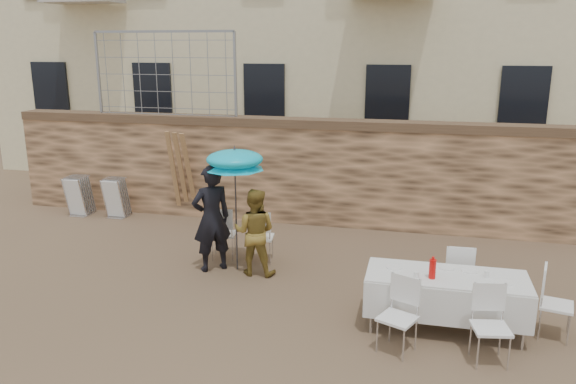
% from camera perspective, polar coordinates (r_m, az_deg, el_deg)
% --- Properties ---
extents(ground, '(80.00, 80.00, 0.00)m').
position_cam_1_polar(ground, '(7.82, -6.77, -13.89)').
color(ground, brown).
rests_on(ground, ground).
extents(stone_wall, '(13.00, 0.50, 2.20)m').
position_cam_1_polar(stone_wall, '(11.97, 1.22, 2.06)').
color(stone_wall, '#8E6747').
rests_on(stone_wall, ground).
extents(chain_link_fence, '(3.20, 0.06, 1.80)m').
position_cam_1_polar(chain_link_fence, '(12.67, -12.40, 11.57)').
color(chain_link_fence, gray).
rests_on(chain_link_fence, stone_wall).
extents(man_suit, '(0.79, 0.76, 1.83)m').
position_cam_1_polar(man_suit, '(9.49, -7.77, -2.68)').
color(man_suit, black).
rests_on(man_suit, ground).
extents(woman_dress, '(0.73, 0.57, 1.47)m').
position_cam_1_polar(woman_dress, '(9.31, -3.41, -4.07)').
color(woman_dress, '#B79338').
rests_on(woman_dress, ground).
extents(umbrella, '(0.97, 0.97, 1.97)m').
position_cam_1_polar(umbrella, '(9.21, -5.43, 2.93)').
color(umbrella, '#3F3F44').
rests_on(umbrella, ground).
extents(couple_chair_left, '(0.56, 0.56, 0.96)m').
position_cam_1_polar(couple_chair_left, '(10.11, -6.58, -4.11)').
color(couple_chair_left, white).
rests_on(couple_chair_left, ground).
extents(couple_chair_right, '(0.54, 0.54, 0.96)m').
position_cam_1_polar(couple_chair_right, '(9.90, -2.75, -4.44)').
color(couple_chair_right, white).
rests_on(couple_chair_right, ground).
extents(banquet_table, '(2.10, 0.85, 0.78)m').
position_cam_1_polar(banquet_table, '(7.82, 15.85, -8.43)').
color(banquet_table, silver).
rests_on(banquet_table, ground).
extents(soda_bottle, '(0.09, 0.09, 0.26)m').
position_cam_1_polar(soda_bottle, '(7.61, 14.46, -7.58)').
color(soda_bottle, red).
rests_on(soda_bottle, banquet_table).
extents(table_chair_front_left, '(0.63, 0.63, 0.96)m').
position_cam_1_polar(table_chair_front_left, '(7.23, 11.06, -12.30)').
color(table_chair_front_left, white).
rests_on(table_chair_front_left, ground).
extents(table_chair_front_right, '(0.56, 0.56, 0.96)m').
position_cam_1_polar(table_chair_front_right, '(7.29, 19.94, -12.71)').
color(table_chair_front_right, white).
rests_on(table_chair_front_right, ground).
extents(table_chair_back, '(0.50, 0.50, 0.96)m').
position_cam_1_polar(table_chair_back, '(8.67, 16.87, -7.97)').
color(table_chair_back, white).
rests_on(table_chair_back, ground).
extents(table_chair_side, '(0.58, 0.58, 0.96)m').
position_cam_1_polar(table_chair_side, '(8.21, 25.64, -10.15)').
color(table_chair_side, white).
rests_on(table_chair_side, ground).
extents(chair_stack_left, '(0.46, 0.55, 0.92)m').
position_cam_1_polar(chair_stack_left, '(13.57, -19.99, -0.10)').
color(chair_stack_left, white).
rests_on(chair_stack_left, ground).
extents(chair_stack_right, '(0.46, 0.47, 0.92)m').
position_cam_1_polar(chair_stack_right, '(13.10, -16.69, -0.34)').
color(chair_stack_right, white).
rests_on(chair_stack_right, ground).
extents(wood_planks, '(0.70, 0.20, 2.00)m').
position_cam_1_polar(wood_planks, '(12.33, -10.24, 1.71)').
color(wood_planks, '#A37749').
rests_on(wood_planks, ground).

